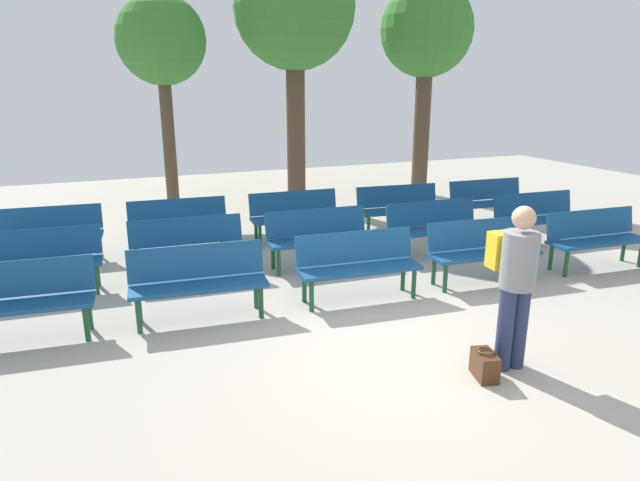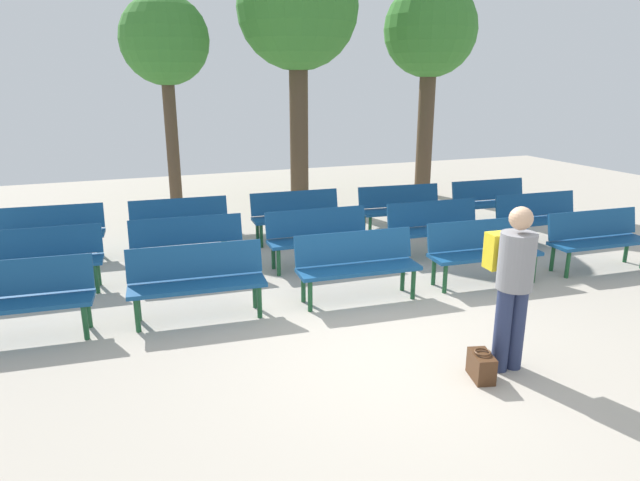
% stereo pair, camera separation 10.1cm
% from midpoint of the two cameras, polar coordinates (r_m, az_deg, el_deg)
% --- Properties ---
extents(ground_plane, '(24.67, 24.67, 0.00)m').
position_cam_midpoint_polar(ground_plane, '(5.98, 9.22, -11.35)').
color(ground_plane, '#B2A899').
extents(bench_r0_c0, '(1.64, 0.62, 0.87)m').
position_cam_midpoint_polar(bench_r0_c0, '(6.82, -28.79, -5.06)').
color(bench_r0_c0, navy).
rests_on(bench_r0_c0, ground_plane).
extents(bench_r0_c1, '(1.63, 0.61, 0.87)m').
position_cam_midpoint_polar(bench_r0_c1, '(6.68, -12.27, -3.78)').
color(bench_r0_c1, navy).
rests_on(bench_r0_c1, ground_plane).
extents(bench_r0_c2, '(1.63, 0.60, 0.87)m').
position_cam_midpoint_polar(bench_r0_c2, '(7.10, 4.28, -2.23)').
color(bench_r0_c2, navy).
rests_on(bench_r0_c2, ground_plane).
extents(bench_r0_c3, '(1.63, 0.61, 0.87)m').
position_cam_midpoint_polar(bench_r0_c3, '(8.01, 16.95, -0.75)').
color(bench_r0_c3, navy).
rests_on(bench_r0_c3, ground_plane).
extents(bench_r0_c4, '(1.63, 0.58, 0.87)m').
position_cam_midpoint_polar(bench_r0_c4, '(9.26, 27.20, 0.39)').
color(bench_r0_c4, navy).
rests_on(bench_r0_c4, ground_plane).
extents(bench_r1_c0, '(1.63, 0.58, 0.87)m').
position_cam_midpoint_polar(bench_r1_c0, '(8.15, -26.94, -1.56)').
color(bench_r1_c0, navy).
rests_on(bench_r1_c0, ground_plane).
extents(bench_r1_c1, '(1.63, 0.59, 0.87)m').
position_cam_midpoint_polar(bench_r1_c1, '(8.06, -13.27, -0.37)').
color(bench_r1_c1, navy).
rests_on(bench_r1_c1, ground_plane).
extents(bench_r1_c2, '(1.62, 0.55, 0.87)m').
position_cam_midpoint_polar(bench_r1_c2, '(8.34, 0.22, 0.64)').
color(bench_r1_c2, navy).
rests_on(bench_r1_c2, ground_plane).
extents(bench_r1_c3, '(1.62, 0.56, 0.87)m').
position_cam_midpoint_polar(bench_r1_c3, '(9.10, 12.24, 1.60)').
color(bench_r1_c3, navy).
rests_on(bench_r1_c3, ground_plane).
extents(bench_r1_c4, '(1.62, 0.57, 0.87)m').
position_cam_midpoint_polar(bench_r1_c4, '(10.29, 22.10, 2.44)').
color(bench_r1_c4, navy).
rests_on(bench_r1_c4, ground_plane).
extents(bench_r2_c0, '(1.63, 0.60, 0.87)m').
position_cam_midpoint_polar(bench_r2_c0, '(9.52, -26.03, 0.94)').
color(bench_r2_c0, navy).
rests_on(bench_r2_c0, ground_plane).
extents(bench_r2_c1, '(1.63, 0.58, 0.87)m').
position_cam_midpoint_polar(bench_r2_c1, '(9.38, -14.07, 1.91)').
color(bench_r2_c1, navy).
rests_on(bench_r2_c1, ground_plane).
extents(bench_r2_c2, '(1.62, 0.56, 0.87)m').
position_cam_midpoint_polar(bench_r2_c2, '(9.72, -2.15, 2.89)').
color(bench_r2_c2, navy).
rests_on(bench_r2_c2, ground_plane).
extents(bench_r2_c3, '(1.64, 0.63, 0.87)m').
position_cam_midpoint_polar(bench_r2_c3, '(10.37, 8.72, 3.56)').
color(bench_r2_c3, navy).
rests_on(bench_r2_c3, ground_plane).
extents(bench_r2_c4, '(1.62, 0.56, 0.87)m').
position_cam_midpoint_polar(bench_r2_c4, '(11.37, 17.62, 4.10)').
color(bench_r2_c4, navy).
rests_on(bench_r2_c4, ground_plane).
extents(tree_0, '(1.82, 1.82, 4.48)m').
position_cam_midpoint_polar(tree_0, '(12.33, -15.63, 19.17)').
color(tree_0, '#4C3A28').
rests_on(tree_0, ground_plane).
extents(tree_1, '(2.66, 2.66, 5.63)m').
position_cam_midpoint_polar(tree_1, '(12.90, -2.09, 22.76)').
color(tree_1, '#4C3A28').
rests_on(tree_1, ground_plane).
extents(tree_2, '(2.19, 2.19, 5.01)m').
position_cam_midpoint_polar(tree_2, '(13.95, 11.63, 20.32)').
color(tree_2, '#4C3A28').
rests_on(tree_2, ground_plane).
extents(visitor_with_backpack, '(0.36, 0.54, 1.65)m').
position_cam_midpoint_polar(visitor_with_backpack, '(5.57, 19.90, -3.77)').
color(visitor_with_backpack, navy).
rests_on(visitor_with_backpack, ground_plane).
extents(handbag, '(0.26, 0.36, 0.29)m').
position_cam_midpoint_polar(handbag, '(5.60, 16.97, -12.38)').
color(handbag, '#4C2D19').
rests_on(handbag, ground_plane).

